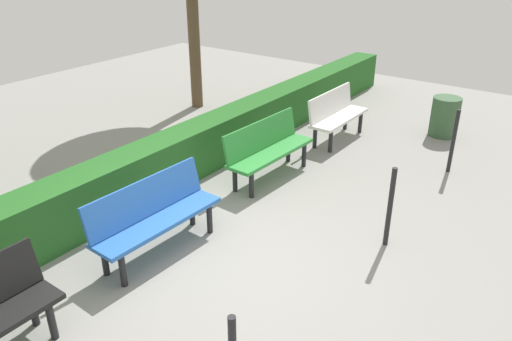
# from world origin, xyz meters

# --- Properties ---
(ground_plane) EXTENTS (17.55, 17.55, 0.00)m
(ground_plane) POSITION_xyz_m (0.00, 0.00, 0.00)
(ground_plane) COLOR gray
(bench_white) EXTENTS (1.43, 0.46, 0.86)m
(bench_white) POSITION_xyz_m (-4.07, -0.61, 0.48)
(bench_white) COLOR white
(bench_white) RESTS_ON ground_plane
(bench_green) EXTENTS (1.63, 0.53, 0.86)m
(bench_green) POSITION_xyz_m (-2.12, -0.72, 0.48)
(bench_green) COLOR #2D8C38
(bench_green) RESTS_ON ground_plane
(bench_blue) EXTENTS (1.63, 0.53, 0.86)m
(bench_blue) POSITION_xyz_m (0.21, -0.66, 0.48)
(bench_blue) COLOR blue
(bench_blue) RESTS_ON ground_plane
(hedge_row) EXTENTS (13.55, 0.52, 0.74)m
(hedge_row) POSITION_xyz_m (-0.94, -1.72, 0.37)
(hedge_row) COLOR #266023
(hedge_row) RESTS_ON ground_plane
(railing_post_near) EXTENTS (0.06, 0.06, 1.00)m
(railing_post_near) POSITION_xyz_m (-3.91, 1.45, 0.50)
(railing_post_near) COLOR black
(railing_post_near) RESTS_ON ground_plane
(railing_post_mid) EXTENTS (0.06, 0.06, 1.00)m
(railing_post_mid) POSITION_xyz_m (-1.45, 1.45, 0.50)
(railing_post_mid) COLOR black
(railing_post_mid) RESTS_ON ground_plane
(trash_bin) EXTENTS (0.49, 0.49, 0.71)m
(trash_bin) POSITION_xyz_m (-5.38, 0.90, 0.36)
(trash_bin) COLOR #385938
(trash_bin) RESTS_ON ground_plane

